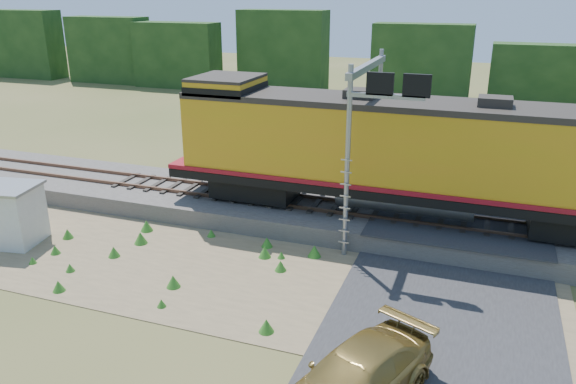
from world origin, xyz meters
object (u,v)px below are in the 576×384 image
at_px(locomotive, 400,152).
at_px(shed, 13,215).
at_px(signal_gantry, 372,106).
at_px(car, 355,380).

height_order(locomotive, shed, locomotive).
bearing_deg(signal_gantry, shed, -157.09).
height_order(shed, signal_gantry, signal_gantry).
bearing_deg(locomotive, car, -85.61).
bearing_deg(shed, signal_gantry, 12.44).
bearing_deg(car, locomotive, 117.85).
bearing_deg(signal_gantry, locomotive, 30.95).
distance_m(locomotive, signal_gantry, 2.32).
bearing_deg(shed, car, -27.50).
xyz_separation_m(locomotive, signal_gantry, (-1.12, -0.67, 1.92)).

